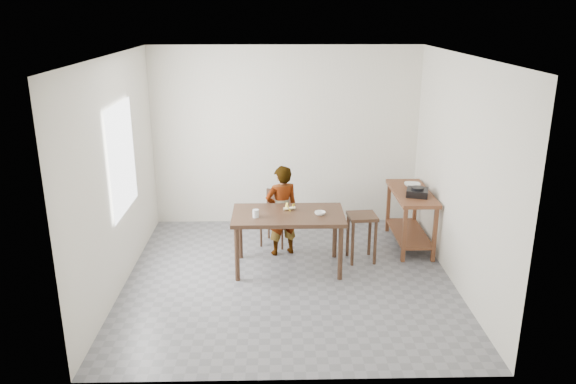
{
  "coord_description": "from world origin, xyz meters",
  "views": [
    {
      "loc": [
        -0.16,
        -6.28,
        3.18
      ],
      "look_at": [
        0.0,
        0.4,
        1.0
      ],
      "focal_mm": 35.0,
      "sensor_mm": 36.0,
      "label": 1
    }
  ],
  "objects_px": {
    "prep_counter": "(410,219)",
    "child": "(282,211)",
    "dining_chair": "(275,219)",
    "dining_table": "(288,241)",
    "stool": "(361,237)"
  },
  "relations": [
    {
      "from": "child",
      "to": "dining_chair",
      "type": "height_order",
      "value": "child"
    },
    {
      "from": "dining_table",
      "to": "stool",
      "type": "xyz_separation_m",
      "value": [
        0.97,
        0.23,
        -0.06
      ]
    },
    {
      "from": "dining_table",
      "to": "child",
      "type": "distance_m",
      "value": 0.53
    },
    {
      "from": "prep_counter",
      "to": "child",
      "type": "bearing_deg",
      "value": -172.42
    },
    {
      "from": "child",
      "to": "dining_chair",
      "type": "xyz_separation_m",
      "value": [
        -0.09,
        0.34,
        -0.24
      ]
    },
    {
      "from": "child",
      "to": "dining_chair",
      "type": "distance_m",
      "value": 0.42
    },
    {
      "from": "dining_table",
      "to": "stool",
      "type": "distance_m",
      "value": 1.0
    },
    {
      "from": "dining_chair",
      "to": "stool",
      "type": "bearing_deg",
      "value": -7.0
    },
    {
      "from": "dining_chair",
      "to": "child",
      "type": "bearing_deg",
      "value": -55.54
    },
    {
      "from": "dining_table",
      "to": "dining_chair",
      "type": "distance_m",
      "value": 0.81
    },
    {
      "from": "prep_counter",
      "to": "stool",
      "type": "height_order",
      "value": "prep_counter"
    },
    {
      "from": "child",
      "to": "dining_chair",
      "type": "relative_size",
      "value": 1.64
    },
    {
      "from": "dining_table",
      "to": "dining_chair",
      "type": "height_order",
      "value": "dining_chair"
    },
    {
      "from": "dining_table",
      "to": "dining_chair",
      "type": "xyz_separation_m",
      "value": [
        -0.16,
        0.8,
        0.0
      ]
    },
    {
      "from": "dining_chair",
      "to": "dining_table",
      "type": "bearing_deg",
      "value": -58.78
    }
  ]
}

